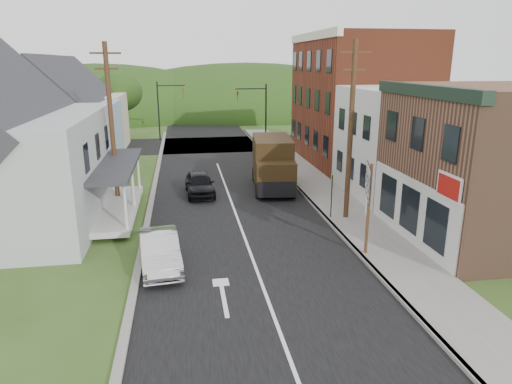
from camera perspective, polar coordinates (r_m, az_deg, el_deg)
name	(u,v)px	position (r m, az deg, el deg)	size (l,w,h in m)	color
ground	(250,253)	(19.94, -0.75, -7.58)	(120.00, 120.00, 0.00)	#2D4719
road	(227,191)	(29.31, -3.64, 0.18)	(9.00, 90.00, 0.02)	black
cross_road	(210,145)	(45.85, -5.77, 5.92)	(60.00, 9.00, 0.02)	black
sidewalk_right	(325,194)	(28.56, 8.62, -0.24)	(2.80, 55.00, 0.15)	slate
curb_right	(304,195)	(28.19, 6.01, -0.36)	(0.20, 55.00, 0.15)	slate
curb_left	(151,202)	(27.32, -12.97, -1.26)	(0.30, 55.00, 0.12)	slate
storefront_tan	(497,165)	(23.28, 27.95, 3.04)	(8.00, 8.00, 7.00)	brown
storefront_white	(415,142)	(29.52, 19.27, 5.90)	(8.00, 7.00, 6.50)	silver
storefront_red	(359,100)	(37.87, 12.70, 11.13)	(8.00, 12.00, 10.00)	maroon
house_blue	(66,123)	(36.30, -22.65, 8.02)	(7.14, 8.16, 7.28)	#95B7CB
house_cream	(84,110)	(45.15, -20.76, 9.56)	(7.14, 8.16, 7.28)	beige
utility_pole_right	(351,131)	(23.34, 11.74, 7.50)	(1.60, 0.26, 9.00)	#472D19
utility_pole_left	(112,124)	(26.56, -17.61, 8.09)	(1.60, 0.26, 9.00)	#472D19
traffic_signal_right	(258,109)	(42.36, 0.30, 10.30)	(2.87, 0.20, 6.00)	black
traffic_signal_left	(165,104)	(48.78, -11.31, 10.75)	(2.87, 0.20, 6.00)	black
tree_left_d	(119,92)	(50.56, -16.76, 11.85)	(4.80, 4.80, 6.94)	#382616
forested_ridge	(199,114)	(73.55, -7.19, 9.67)	(90.00, 30.00, 16.00)	#1C3710
silver_sedan	(160,251)	(18.75, -11.93, -7.21)	(1.48, 4.24, 1.40)	silver
dark_sedan	(200,184)	(28.35, -7.07, 1.02)	(1.66, 4.12, 1.40)	black
delivery_van	(273,164)	(29.30, 2.11, 3.54)	(2.98, 6.07, 3.27)	black
route_sign_cluster	(368,196)	(19.27, 13.82, -0.51)	(0.79, 2.11, 3.87)	#472D19
warning_sign	(331,189)	(23.74, 9.42, 0.40)	(0.25, 0.62, 2.39)	black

